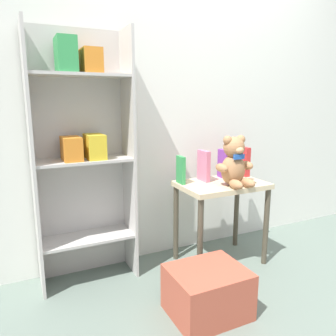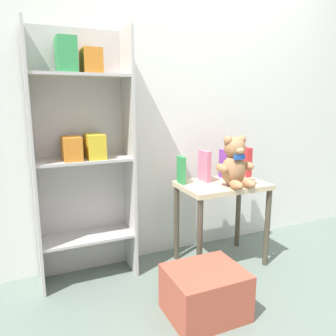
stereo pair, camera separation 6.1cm
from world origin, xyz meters
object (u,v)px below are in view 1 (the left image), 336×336
bookshelf_side (81,145)px  storage_bin (207,292)px  book_standing_purple (224,164)px  book_standing_green (181,170)px  book_standing_pink (204,166)px  teddy_bear (234,163)px  book_standing_red (242,161)px  display_table (221,196)px

bookshelf_side → storage_bin: (0.53, -0.72, -0.79)m
book_standing_purple → book_standing_green: bearing=-176.1°
book_standing_pink → storage_bin: book_standing_pink is taller
teddy_bear → book_standing_green: size_ratio=1.78×
bookshelf_side → book_standing_purple: bookshelf_side is taller
bookshelf_side → book_standing_purple: (1.05, -0.10, -0.19)m
book_standing_green → book_standing_red: size_ratio=0.86×
bookshelf_side → book_standing_red: 1.25m
bookshelf_side → book_standing_pink: 0.89m
book_standing_pink → bookshelf_side: bearing=171.2°
book_standing_purple → storage_bin: bearing=-127.6°
teddy_bear → book_standing_green: 0.38m
storage_bin → bookshelf_side: bearing=126.4°
teddy_bear → storage_bin: teddy_bear is taller
book_standing_red → book_standing_pink: bearing=-175.0°
book_standing_red → storage_bin: book_standing_red is taller
teddy_bear → book_standing_purple: (0.06, 0.21, -0.05)m
display_table → book_standing_red: 0.38m
book_standing_pink → book_standing_purple: book_standing_pink is taller
teddy_bear → book_standing_green: teddy_bear is taller
display_table → book_standing_green: 0.37m
display_table → storage_bin: size_ratio=1.47×
book_standing_red → teddy_bear: bearing=-137.0°
display_table → book_standing_red: size_ratio=2.73×
book_standing_green → book_standing_purple: bearing=2.7°
bookshelf_side → display_table: 1.06m
book_standing_purple → book_standing_red: bearing=7.4°
bookshelf_side → book_standing_red: size_ratio=7.23×
display_table → teddy_bear: (0.03, -0.10, 0.27)m
teddy_bear → display_table: bearing=107.1°
book_standing_pink → book_standing_purple: size_ratio=1.04×
display_table → book_standing_purple: 0.26m
book_standing_purple → storage_bin: book_standing_purple is taller
teddy_bear → book_standing_pink: teddy_bear is taller
teddy_bear → storage_bin: size_ratio=0.83×
bookshelf_side → book_standing_purple: bearing=-5.7°
teddy_bear → book_standing_purple: size_ratio=1.61×
teddy_bear → book_standing_pink: bearing=121.8°
book_standing_purple → storage_bin: (-0.52, -0.61, -0.59)m
teddy_bear → book_standing_red: (0.25, 0.23, -0.05)m
book_standing_red → storage_bin: (-0.71, -0.63, -0.60)m
display_table → book_standing_purple: (0.09, 0.11, 0.22)m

